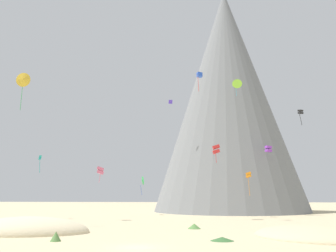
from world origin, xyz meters
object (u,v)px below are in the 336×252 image
(kite_indigo_high, at_px, (171,102))
(kite_rainbow_low, at_px, (100,171))
(bush_far_right, at_px, (3,231))
(bush_ridge_crest, at_px, (194,226))
(bush_near_left, at_px, (222,239))
(kite_black_mid, at_px, (300,112))
(kite_teal_low, at_px, (40,160))
(kite_lime_high, at_px, (237,84))
(kite_red_low, at_px, (216,149))
(kite_gold_mid, at_px, (23,80))
(bush_far_left, at_px, (56,236))
(rock_massif, at_px, (231,113))
(kite_orange_low, at_px, (249,175))
(kite_violet_mid, at_px, (268,149))
(kite_green_low, at_px, (142,181))
(kite_blue_high, at_px, (199,75))

(kite_indigo_high, bearing_deg, kite_rainbow_low, -72.39)
(bush_far_right, height_order, bush_ridge_crest, bush_far_right)
(bush_near_left, relative_size, kite_rainbow_low, 0.80)
(bush_ridge_crest, distance_m, kite_black_mid, 31.94)
(kite_teal_low, xyz_separation_m, kite_rainbow_low, (14.23, -3.67, -2.61))
(bush_ridge_crest, height_order, kite_lime_high, kite_lime_high)
(bush_ridge_crest, relative_size, kite_red_low, 0.51)
(kite_black_mid, relative_size, kite_lime_high, 0.70)
(kite_lime_high, bearing_deg, bush_far_right, 57.68)
(kite_gold_mid, bearing_deg, kite_red_low, 24.50)
(bush_far_left, bearing_deg, kite_indigo_high, 81.91)
(kite_indigo_high, height_order, kite_gold_mid, kite_indigo_high)
(bush_near_left, relative_size, kite_black_mid, 0.83)
(bush_far_left, height_order, kite_teal_low, kite_teal_low)
(bush_ridge_crest, xyz_separation_m, rock_massif, (10.68, 54.92, 29.25))
(kite_orange_low, bearing_deg, kite_violet_mid, 154.28)
(kite_violet_mid, xyz_separation_m, kite_red_low, (-13.59, -16.31, -1.98))
(bush_far_left, xyz_separation_m, bush_ridge_crest, (14.41, 15.38, -0.13))
(kite_indigo_high, relative_size, kite_lime_high, 0.26)
(bush_far_right, height_order, kite_violet_mid, kite_violet_mid)
(bush_ridge_crest, relative_size, kite_rainbow_low, 0.61)
(bush_far_right, relative_size, kite_rainbow_low, 0.85)
(bush_near_left, xyz_separation_m, kite_indigo_high, (-9.85, 52.74, 29.25))
(kite_green_low, distance_m, kite_blue_high, 31.18)
(bush_far_right, distance_m, kite_black_mid, 53.79)
(bush_far_right, bearing_deg, kite_rainbow_low, 79.96)
(bush_near_left, distance_m, kite_red_low, 35.90)
(kite_indigo_high, relative_size, kite_violet_mid, 0.69)
(kite_indigo_high, height_order, kite_blue_high, kite_indigo_high)
(kite_indigo_high, relative_size, kite_black_mid, 0.38)
(bush_far_right, height_order, kite_lime_high, kite_lime_high)
(kite_rainbow_low, xyz_separation_m, kite_lime_high, (29.35, 18.39, 22.85))
(kite_gold_mid, distance_m, kite_violet_mid, 58.41)
(bush_far_left, xyz_separation_m, kite_lime_high, (25.11, 49.56, 31.86))
(bush_far_right, bearing_deg, kite_indigo_high, 71.44)
(kite_gold_mid, distance_m, kite_orange_low, 50.59)
(bush_far_right, relative_size, rock_massif, 0.04)
(bush_ridge_crest, bearing_deg, kite_teal_low, 149.38)
(bush_far_left, xyz_separation_m, kite_blue_high, (15.61, 32.98, 28.81))
(kite_blue_high, bearing_deg, bush_ridge_crest, -24.34)
(bush_near_left, xyz_separation_m, kite_blue_high, (-2.01, 31.01, 29.11))
(kite_indigo_high, height_order, kite_red_low, kite_indigo_high)
(kite_rainbow_low, xyz_separation_m, kite_black_mid, (38.90, -1.19, 10.77))
(kite_black_mid, bearing_deg, kite_violet_mid, -111.78)
(bush_near_left, bearing_deg, kite_orange_low, 78.35)
(bush_far_left, distance_m, kite_blue_high, 46.49)
(bush_ridge_crest, height_order, kite_red_low, kite_red_low)
(kite_gold_mid, distance_m, kite_blue_high, 34.23)
(kite_violet_mid, bearing_deg, kite_orange_low, -57.48)
(bush_far_right, xyz_separation_m, kite_rainbow_low, (4.58, 25.89, 9.04))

